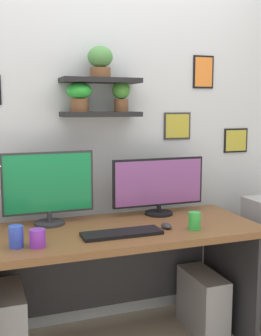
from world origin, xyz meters
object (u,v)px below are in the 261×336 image
at_px(computer_mouse, 166,226).
at_px(coffee_mug, 38,238).
at_px(pen_cup, 195,221).
at_px(water_cup, 16,237).
at_px(monitor_right, 159,185).
at_px(computer_tower_right, 203,302).
at_px(desk, 114,260).
at_px(monitor_left, 48,187).
at_px(computer_tower_left, 8,331).
at_px(keyboard, 122,233).

bearing_deg(computer_mouse, coffee_mug, -173.35).
distance_m(pen_cup, water_cup, 0.98).
xyz_separation_m(computer_mouse, water_cup, (-0.84, -0.05, 0.04)).
relative_size(coffee_mug, pen_cup, 0.90).
bearing_deg(monitor_right, coffee_mug, -154.08).
bearing_deg(computer_tower_right, desk, 178.09).
distance_m(coffee_mug, water_cup, 0.11).
xyz_separation_m(monitor_left, computer_tower_right, (0.94, -0.18, -0.79)).
xyz_separation_m(computer_mouse, computer_tower_left, (-0.89, 0.10, -0.53)).
relative_size(water_cup, computer_tower_left, 0.24).
distance_m(desk, coffee_mug, 0.59).
relative_size(monitor_left, keyboard, 1.21).
xyz_separation_m(keyboard, water_cup, (-0.56, -0.02, 0.05)).
distance_m(monitor_left, coffee_mug, 0.46).
relative_size(computer_mouse, pen_cup, 0.90).
xyz_separation_m(coffee_mug, water_cup, (-0.10, 0.03, 0.01)).
xyz_separation_m(monitor_right, coffee_mug, (-0.83, -0.40, -0.15)).
bearing_deg(desk, computer_tower_left, -175.55).
bearing_deg(monitor_left, coffee_mug, -106.88).
height_order(keyboard, coffee_mug, coffee_mug).
bearing_deg(computer_mouse, water_cup, -176.27).
xyz_separation_m(computer_mouse, coffee_mug, (-0.74, -0.09, 0.03)).
xyz_separation_m(monitor_right, pen_cup, (0.05, -0.39, -0.14)).
bearing_deg(computer_tower_right, pen_cup, -131.66).
distance_m(computer_mouse, pen_cup, 0.16).
bearing_deg(monitor_left, computer_mouse, -27.00).
distance_m(monitor_left, computer_mouse, 0.72).
bearing_deg(monitor_right, computer_tower_left, -167.82).
distance_m(keyboard, pen_cup, 0.43).
xyz_separation_m(desk, coffee_mug, (-0.47, -0.24, 0.25)).
bearing_deg(water_cup, computer_tower_right, 9.16).
xyz_separation_m(keyboard, computer_tower_right, (0.61, 0.17, -0.57)).
distance_m(monitor_right, water_cup, 1.01).
height_order(monitor_right, keyboard, monitor_right).
xyz_separation_m(desk, computer_tower_right, (0.59, -0.02, -0.35)).
relative_size(keyboard, water_cup, 4.00).
height_order(keyboard, water_cup, water_cup).
distance_m(monitor_right, coffee_mug, 0.93).
height_order(desk, computer_tower_left, desk).
height_order(monitor_right, computer_tower_left, monitor_right).
distance_m(desk, monitor_right, 0.56).
bearing_deg(coffee_mug, monitor_right, 25.92).
bearing_deg(computer_tower_right, water_cup, -170.84).
bearing_deg(computer_mouse, pen_cup, -28.19).
height_order(desk, computer_tower_right, desk).
relative_size(coffee_mug, water_cup, 0.82).
xyz_separation_m(coffee_mug, computer_tower_right, (1.06, 0.22, -0.60)).
relative_size(monitor_left, computer_tower_right, 1.33).
relative_size(monitor_right, computer_mouse, 6.83).
bearing_deg(water_cup, pen_cup, -1.18).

